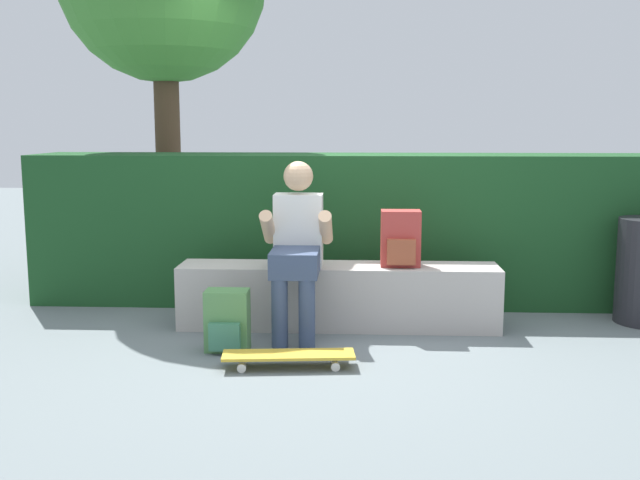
# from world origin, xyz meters

# --- Properties ---
(ground_plane) EXTENTS (24.00, 24.00, 0.00)m
(ground_plane) POSITION_xyz_m (0.00, 0.00, 0.00)
(ground_plane) COLOR slate
(bench_main) EXTENTS (2.30, 0.41, 0.46)m
(bench_main) POSITION_xyz_m (0.00, 0.31, 0.23)
(bench_main) COLOR #B3ABA5
(bench_main) RESTS_ON ground
(person_skater) EXTENTS (0.49, 0.62, 1.21)m
(person_skater) POSITION_xyz_m (-0.28, 0.11, 0.65)
(person_skater) COLOR white
(person_skater) RESTS_ON ground
(skateboard_near_person) EXTENTS (0.82, 0.28, 0.09)m
(skateboard_near_person) POSITION_xyz_m (-0.27, -0.63, 0.07)
(skateboard_near_person) COLOR gold
(skateboard_near_person) RESTS_ON ground
(backpack_on_bench) EXTENTS (0.28, 0.23, 0.40)m
(backpack_on_bench) POSITION_xyz_m (0.44, 0.30, 0.65)
(backpack_on_bench) COLOR #B23833
(backpack_on_bench) RESTS_ON bench_main
(backpack_on_ground) EXTENTS (0.28, 0.23, 0.40)m
(backpack_on_ground) POSITION_xyz_m (-0.71, -0.30, 0.19)
(backpack_on_ground) COLOR #51894C
(backpack_on_ground) RESTS_ON ground
(hedge_row) EXTENTS (5.33, 0.74, 1.22)m
(hedge_row) POSITION_xyz_m (0.14, 1.17, 0.61)
(hedge_row) COLOR #194520
(hedge_row) RESTS_ON ground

